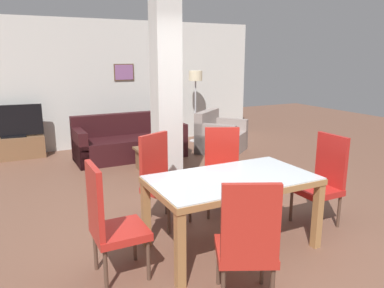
{
  "coord_description": "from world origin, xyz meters",
  "views": [
    {
      "loc": [
        -1.99,
        -3.02,
        1.96
      ],
      "look_at": [
        0.0,
        0.9,
        0.91
      ],
      "focal_mm": 35.0,
      "sensor_mm": 36.0,
      "label": 1
    }
  ],
  "objects_px": {
    "sofa": "(130,143)",
    "tv_stand": "(15,148)",
    "dining_chair_head_right": "(323,178)",
    "floor_lamp": "(196,83)",
    "dining_table": "(232,191)",
    "dining_chair_head_left": "(109,220)",
    "bottle": "(152,142)",
    "coffee_table": "(154,159)",
    "tv_screen": "(12,122)",
    "armchair": "(220,138)",
    "dining_chair_near_left": "(247,241)",
    "dining_chair_far_left": "(161,177)",
    "dining_chair_far_right": "(222,168)"
  },
  "relations": [
    {
      "from": "sofa",
      "to": "tv_stand",
      "type": "relative_size",
      "value": 1.95
    },
    {
      "from": "dining_chair_head_right",
      "to": "floor_lamp",
      "type": "distance_m",
      "value": 4.68
    },
    {
      "from": "dining_table",
      "to": "dining_chair_head_left",
      "type": "bearing_deg",
      "value": 180.0
    },
    {
      "from": "bottle",
      "to": "dining_chair_head_right",
      "type": "bearing_deg",
      "value": -71.69
    },
    {
      "from": "coffee_table",
      "to": "tv_screen",
      "type": "distance_m",
      "value": 2.91
    },
    {
      "from": "dining_chair_head_left",
      "to": "tv_screen",
      "type": "xyz_separation_m",
      "value": [
        -0.61,
        4.8,
        0.17
      ]
    },
    {
      "from": "armchair",
      "to": "coffee_table",
      "type": "height_order",
      "value": "armchair"
    },
    {
      "from": "dining_table",
      "to": "dining_chair_near_left",
      "type": "xyz_separation_m",
      "value": [
        -0.41,
        -0.86,
        -0.05
      ]
    },
    {
      "from": "dining_chair_near_left",
      "to": "bottle",
      "type": "height_order",
      "value": "dining_chair_near_left"
    },
    {
      "from": "sofa",
      "to": "dining_table",
      "type": "bearing_deg",
      "value": 88.0
    },
    {
      "from": "dining_chair_head_right",
      "to": "tv_screen",
      "type": "bearing_deg",
      "value": 33.11
    },
    {
      "from": "coffee_table",
      "to": "bottle",
      "type": "height_order",
      "value": "bottle"
    },
    {
      "from": "dining_chair_far_left",
      "to": "tv_screen",
      "type": "distance_m",
      "value": 4.18
    },
    {
      "from": "sofa",
      "to": "tv_screen",
      "type": "distance_m",
      "value": 2.26
    },
    {
      "from": "dining_chair_head_left",
      "to": "dining_table",
      "type": "bearing_deg",
      "value": 90.0
    },
    {
      "from": "sofa",
      "to": "floor_lamp",
      "type": "height_order",
      "value": "floor_lamp"
    },
    {
      "from": "dining_chair_near_left",
      "to": "dining_chair_head_right",
      "type": "relative_size",
      "value": 1.0
    },
    {
      "from": "dining_table",
      "to": "bottle",
      "type": "relative_size",
      "value": 6.74
    },
    {
      "from": "dining_chair_far_left",
      "to": "dining_table",
      "type": "bearing_deg",
      "value": 90.0
    },
    {
      "from": "tv_stand",
      "to": "floor_lamp",
      "type": "distance_m",
      "value": 3.99
    },
    {
      "from": "tv_screen",
      "to": "bottle",
      "type": "bearing_deg",
      "value": 145.9
    },
    {
      "from": "dining_chair_head_left",
      "to": "dining_chair_far_left",
      "type": "height_order",
      "value": "same"
    },
    {
      "from": "bottle",
      "to": "armchair",
      "type": "bearing_deg",
      "value": 16.32
    },
    {
      "from": "dining_chair_far_left",
      "to": "dining_chair_near_left",
      "type": "bearing_deg",
      "value": 65.11
    },
    {
      "from": "dining_table",
      "to": "dining_chair_head_left",
      "type": "height_order",
      "value": "dining_chair_head_left"
    },
    {
      "from": "dining_chair_near_left",
      "to": "dining_chair_head_right",
      "type": "bearing_deg",
      "value": 52.87
    },
    {
      "from": "dining_chair_near_left",
      "to": "armchair",
      "type": "relative_size",
      "value": 0.85
    },
    {
      "from": "tv_screen",
      "to": "tv_stand",
      "type": "bearing_deg",
      "value": 96.02
    },
    {
      "from": "dining_chair_near_left",
      "to": "bottle",
      "type": "relative_size",
      "value": 4.33
    },
    {
      "from": "coffee_table",
      "to": "dining_chair_far_left",
      "type": "bearing_deg",
      "value": -108.45
    },
    {
      "from": "dining_chair_far_right",
      "to": "tv_screen",
      "type": "bearing_deg",
      "value": -34.26
    },
    {
      "from": "dining_chair_far_left",
      "to": "floor_lamp",
      "type": "bearing_deg",
      "value": -147.53
    },
    {
      "from": "dining_chair_near_left",
      "to": "armchair",
      "type": "height_order",
      "value": "dining_chair_near_left"
    },
    {
      "from": "dining_chair_head_right",
      "to": "dining_chair_far_left",
      "type": "xyz_separation_m",
      "value": [
        -1.67,
        0.89,
        0.0
      ]
    },
    {
      "from": "dining_chair_far_right",
      "to": "dining_table",
      "type": "bearing_deg",
      "value": 90.0
    },
    {
      "from": "dining_chair_far_right",
      "to": "floor_lamp",
      "type": "height_order",
      "value": "floor_lamp"
    },
    {
      "from": "dining_chair_near_left",
      "to": "dining_chair_far_left",
      "type": "height_order",
      "value": "same"
    },
    {
      "from": "dining_chair_far_left",
      "to": "coffee_table",
      "type": "xyz_separation_m",
      "value": [
        0.66,
        1.99,
        -0.36
      ]
    },
    {
      "from": "armchair",
      "to": "bottle",
      "type": "distance_m",
      "value": 1.77
    },
    {
      "from": "sofa",
      "to": "bottle",
      "type": "height_order",
      "value": "sofa"
    },
    {
      "from": "armchair",
      "to": "dining_chair_far_left",
      "type": "bearing_deg",
      "value": 9.07
    },
    {
      "from": "dining_chair_head_left",
      "to": "coffee_table",
      "type": "distance_m",
      "value": 3.28
    },
    {
      "from": "tv_stand",
      "to": "tv_screen",
      "type": "relative_size",
      "value": 0.98
    },
    {
      "from": "tv_screen",
      "to": "armchair",
      "type": "bearing_deg",
      "value": 167.16
    },
    {
      "from": "dining_chair_far_left",
      "to": "bottle",
      "type": "distance_m",
      "value": 2.22
    },
    {
      "from": "dining_chair_head_right",
      "to": "coffee_table",
      "type": "height_order",
      "value": "dining_chair_head_right"
    },
    {
      "from": "dining_chair_far_left",
      "to": "tv_stand",
      "type": "relative_size",
      "value": 1.0
    },
    {
      "from": "dining_chair_far_left",
      "to": "floor_lamp",
      "type": "relative_size",
      "value": 0.66
    },
    {
      "from": "tv_screen",
      "to": "floor_lamp",
      "type": "relative_size",
      "value": 0.67
    },
    {
      "from": "dining_chair_far_left",
      "to": "coffee_table",
      "type": "height_order",
      "value": "dining_chair_far_left"
    }
  ]
}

